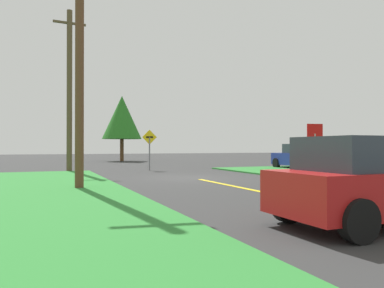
{
  "coord_description": "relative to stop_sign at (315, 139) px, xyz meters",
  "views": [
    {
      "loc": [
        -6.58,
        -16.17,
        1.45
      ],
      "look_at": [
        1.4,
        3.33,
        1.59
      ],
      "focal_mm": 35.21,
      "sensor_mm": 36.0,
      "label": 1
    }
  ],
  "objects": [
    {
      "name": "ground_plane",
      "position": [
        -5.46,
        2.0,
        -1.78
      ],
      "size": [
        120.0,
        120.0,
        0.0
      ],
      "primitive_type": "plane",
      "color": "#323232"
    },
    {
      "name": "oak_tree_left",
      "position": [
        -4.34,
        23.1,
        2.56
      ],
      "size": [
        3.9,
        3.9,
        6.5
      ],
      "color": "brown",
      "rests_on": "ground"
    },
    {
      "name": "stop_sign",
      "position": [
        0.0,
        0.0,
        0.0
      ],
      "size": [
        0.77,
        0.21,
        2.52
      ],
      "rotation": [
        0.0,
        0.0,
        2.92
      ],
      "color": "#9EA0A8",
      "rests_on": "ground"
    },
    {
      "name": "car_behind_on_main_road",
      "position": [
        -6.39,
        -9.08,
        -0.98
      ],
      "size": [
        3.87,
        1.92,
        1.62
      ],
      "rotation": [
        0.0,
        0.0,
        0.01
      ],
      "color": "red",
      "rests_on": "ground"
    },
    {
      "name": "car_on_crossroad",
      "position": [
        3.36,
        5.29,
        -0.98
      ],
      "size": [
        2.23,
        4.5,
        1.62
      ],
      "rotation": [
        0.0,
        0.0,
        1.48
      ],
      "color": "navy",
      "rests_on": "ground"
    },
    {
      "name": "utility_pole_near",
      "position": [
        -10.77,
        -1.1,
        3.09
      ],
      "size": [
        1.8,
        0.39,
        9.49
      ],
      "color": "brown",
      "rests_on": "ground"
    },
    {
      "name": "lane_stripe_center",
      "position": [
        -5.46,
        -6.0,
        -1.78
      ],
      "size": [
        0.2,
        14.0,
        0.01
      ],
      "primitive_type": "cube",
      "color": "yellow",
      "rests_on": "ground"
    },
    {
      "name": "utility_pole_mid",
      "position": [
        -10.41,
        8.26,
        2.95
      ],
      "size": [
        1.8,
        0.3,
        9.23
      ],
      "color": "brown",
      "rests_on": "ground"
    },
    {
      "name": "direction_sign",
      "position": [
        -5.76,
        8.03,
        -0.24
      ],
      "size": [
        0.9,
        0.09,
        2.48
      ],
      "color": "slate",
      "rests_on": "ground"
    }
  ]
}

